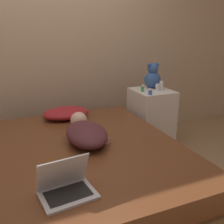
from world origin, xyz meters
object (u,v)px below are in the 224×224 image
at_px(laptop, 66,186).
at_px(bottle_green, 143,88).
at_px(bottle_clear, 158,87).
at_px(pillow, 66,113).
at_px(bottle_white, 161,86).
at_px(bottle_blue, 150,92).
at_px(teddy_bear, 153,77).
at_px(person_lying, 86,132).

distance_m(laptop, bottle_green, 1.77).
xyz_separation_m(bottle_clear, bottle_green, (-0.18, 0.04, -0.00)).
relative_size(pillow, bottle_white, 4.69).
height_order(laptop, bottle_clear, bottle_clear).
distance_m(bottle_blue, bottle_green, 0.16).
bearing_deg(teddy_bear, bottle_clear, -98.29).
bearing_deg(person_lying, laptop, -111.34).
relative_size(pillow, teddy_bear, 1.62).
height_order(teddy_bear, bottle_blue, teddy_bear).
xyz_separation_m(laptop, teddy_bear, (1.42, 1.39, 0.31)).
relative_size(teddy_bear, bottle_clear, 3.76).
distance_m(bottle_blue, bottle_white, 0.28).
height_order(person_lying, bottle_white, bottle_white).
xyz_separation_m(pillow, bottle_clear, (1.08, -0.11, 0.21)).
distance_m(bottle_clear, bottle_green, 0.18).
xyz_separation_m(person_lying, bottle_green, (0.87, 0.57, 0.19)).
relative_size(pillow, bottle_green, 6.27).
bearing_deg(pillow, bottle_white, -4.52).
relative_size(laptop, teddy_bear, 1.10).
bearing_deg(bottle_clear, bottle_white, 19.26).
xyz_separation_m(laptop, bottle_white, (1.46, 1.25, 0.23)).
xyz_separation_m(teddy_bear, bottle_green, (-0.20, -0.13, -0.10)).
bearing_deg(person_lying, teddy_bear, 37.75).
xyz_separation_m(bottle_blue, bottle_white, (0.24, 0.15, 0.02)).
xyz_separation_m(laptop, bottle_green, (1.22, 1.27, 0.22)).
height_order(person_lying, teddy_bear, teddy_bear).
relative_size(person_lying, bottle_white, 6.66).
relative_size(person_lying, bottle_clear, 8.63).
bearing_deg(laptop, pillow, 69.84).
height_order(pillow, laptop, laptop).
relative_size(bottle_blue, bottle_green, 0.83).
relative_size(pillow, bottle_clear, 6.08).
relative_size(person_lying, teddy_bear, 2.30).
relative_size(teddy_bear, bottle_blue, 4.70).
xyz_separation_m(pillow, person_lying, (0.02, -0.65, 0.02)).
bearing_deg(bottle_clear, bottle_green, 168.83).
height_order(pillow, bottle_clear, bottle_clear).
xyz_separation_m(pillow, bottle_blue, (0.90, -0.24, 0.20)).
bearing_deg(pillow, bottle_blue, -14.99).
bearing_deg(bottle_green, teddy_bear, 31.39).
relative_size(laptop, bottle_green, 4.26).
bearing_deg(person_lying, bottle_clear, 31.81).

